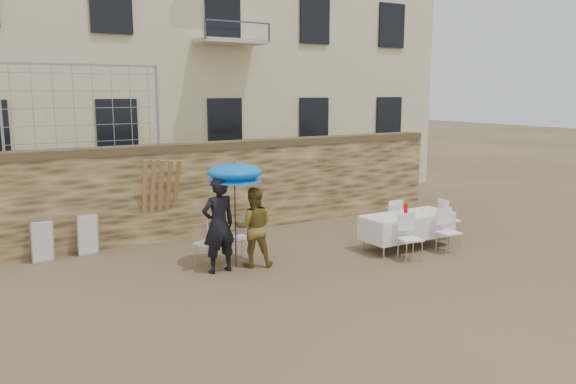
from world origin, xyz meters
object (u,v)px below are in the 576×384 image
soda_bottle (406,210)px  chair_stack_left (41,239)px  table_chair_front_left (410,238)px  table_chair_side (449,219)px  banquet_table (408,216)px  couple_chair_right (239,237)px  umbrella (234,175)px  table_chair_front_right (449,231)px  woman_dress (254,227)px  table_chair_back (390,219)px  couple_chair_left (208,241)px  chair_stack_right (87,233)px  man_suit (219,225)px

soda_bottle → chair_stack_left: soda_bottle is taller
table_chair_front_left → table_chair_side: same height
banquet_table → couple_chair_right: bearing=162.6°
umbrella → table_chair_front_right: bearing=-18.0°
woman_dress → chair_stack_left: woman_dress is taller
woman_dress → umbrella: size_ratio=0.81×
umbrella → table_chair_back: umbrella is taller
couple_chair_left → chair_stack_right: 2.81m
soda_bottle → chair_stack_right: size_ratio=0.28×
table_chair_back → umbrella: bearing=5.3°
soda_bottle → table_chair_front_left: soda_bottle is taller
umbrella → chair_stack_left: 4.31m
couple_chair_right → umbrella: bearing=47.1°
man_suit → banquet_table: size_ratio=0.89×
couple_chair_right → chair_stack_right: size_ratio=1.04×
chair_stack_left → man_suit: bearing=-42.1°
soda_bottle → man_suit: bearing=170.0°
umbrella → table_chair_front_right: 4.81m
table_chair_front_right → table_chair_side: bearing=49.1°
woman_dress → table_chair_front_left: (2.94, -1.32, -0.32)m
woman_dress → couple_chair_right: 0.64m
woman_dress → couple_chair_right: woman_dress is taller
couple_chair_right → table_chair_front_right: 4.50m
table_chair_front_right → chair_stack_right: bearing=155.8°
woman_dress → chair_stack_right: (-2.70, 2.57, -0.34)m
man_suit → table_chair_side: (5.69, -0.47, -0.45)m
couple_chair_right → table_chair_front_left: bearing=138.7°
woman_dress → table_chair_side: size_ratio=1.66×
woman_dress → table_chair_back: size_ratio=1.66×
man_suit → couple_chair_left: 0.71m
man_suit → table_chair_back: (4.49, 0.23, -0.45)m
chair_stack_left → woman_dress: bearing=-35.5°
chair_stack_right → table_chair_side: bearing=-21.7°
couple_chair_left → banquet_table: couple_chair_left is taller
banquet_table → table_chair_front_left: size_ratio=2.19×
couple_chair_right → chair_stack_right: couple_chair_right is taller
umbrella → woman_dress: bearing=-15.9°
man_suit → chair_stack_left: man_suit is taller
couple_chair_left → table_chair_front_left: (3.69, -1.87, 0.00)m
man_suit → table_chair_side: man_suit is taller
soda_bottle → umbrella: bearing=167.4°
umbrella → table_chair_side: umbrella is taller
banquet_table → soda_bottle: bearing=-143.1°
man_suit → table_chair_front_left: 3.94m
couple_chair_right → table_chair_back: 3.80m
table_chair_front_left → chair_stack_left: table_chair_front_left is taller
woman_dress → couple_chair_right: size_ratio=1.66×
soda_bottle → chair_stack_right: (-6.04, 3.29, -0.45)m
man_suit → table_chair_back: 4.52m
soda_bottle → table_chair_side: bearing=8.9°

